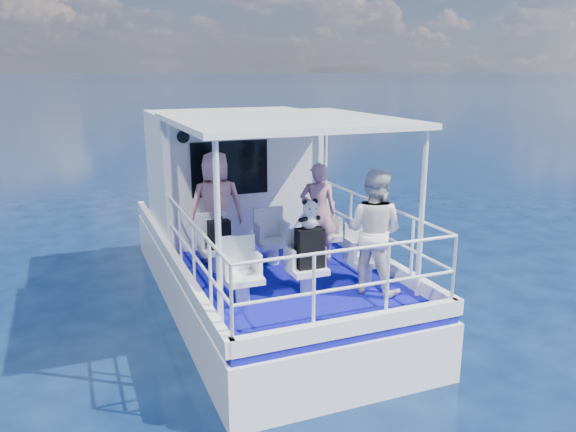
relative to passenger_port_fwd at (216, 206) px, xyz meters
The scene contains 20 objects.
ground 2.04m from the passenger_port_fwd, 44.32° to the right, with size 2000.00×2000.00×0.00m, color #071434.
hull 1.93m from the passenger_port_fwd, 20.47° to the left, with size 3.00×7.00×1.60m, color white.
deck 1.21m from the passenger_port_fwd, 20.47° to the left, with size 2.90×6.90×0.10m, color #0B097D.
cabin 1.76m from the passenger_port_fwd, 64.83° to the left, with size 2.85×2.00×2.20m, color white.
canopy 1.82m from the passenger_port_fwd, 51.26° to the right, with size 3.00×3.20×0.08m, color white.
canopy_posts 1.25m from the passenger_port_fwd, 52.72° to the right, with size 2.77×2.97×2.20m.
railings 1.54m from the passenger_port_fwd, 60.29° to the right, with size 2.84×3.59×1.00m, color white, non-canonical shape.
seat_port_fwd 0.87m from the passenger_port_fwd, 106.91° to the right, with size 0.48×0.46×0.38m, color silver.
seat_center_fwd 1.13m from the passenger_port_fwd, 35.24° to the right, with size 0.48×0.46×0.38m, color silver.
seat_stbd_fwd 1.85m from the passenger_port_fwd, 17.69° to the right, with size 0.48×0.46×0.38m, color silver.
seat_port_aft 1.95m from the passenger_port_fwd, 94.99° to the right, with size 0.48×0.46×0.38m, color silver.
seat_center_aft 2.08m from the passenger_port_fwd, 67.89° to the right, with size 0.48×0.46×0.38m, color silver.
seat_stbd_aft 2.54m from the passenger_port_fwd, 48.02° to the right, with size 0.48×0.46×0.38m, color silver.
passenger_port_fwd is the anchor object (origin of this frame).
passenger_stbd_fwd 1.58m from the passenger_port_fwd, 23.14° to the right, with size 0.57×0.37×1.56m, color #CD858C.
passenger_stbd_aft 2.61m from the passenger_port_fwd, 52.19° to the right, with size 0.82×0.64×1.68m, color white.
backpack_port 0.67m from the passenger_port_fwd, 101.88° to the right, with size 0.32×0.18×0.42m, color black.
backpack_center 2.03m from the passenger_port_fwd, 67.82° to the right, with size 0.36×0.20×0.54m, color black.
compact_camera 0.63m from the passenger_port_fwd, 102.09° to the right, with size 0.11×0.07×0.07m, color black.
panda 2.02m from the passenger_port_fwd, 67.71° to the right, with size 0.25×0.21×0.39m, color white, non-canonical shape.
Camera 1 is at (-2.85, -7.56, 3.81)m, focal length 35.00 mm.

